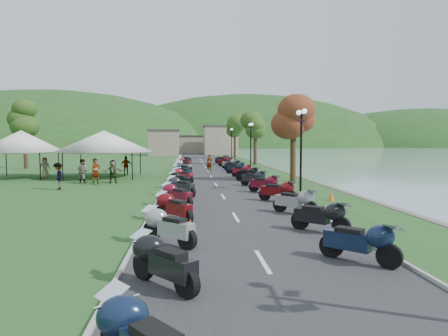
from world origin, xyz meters
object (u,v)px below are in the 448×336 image
object	(u,v)px
pedestrian_a	(96,184)
pedestrian_b	(83,183)
pedestrian_c	(58,190)
vendor_tent_main	(105,154)

from	to	relation	value
pedestrian_a	pedestrian_b	size ratio (longest dim) A/B	1.06
pedestrian_b	pedestrian_c	size ratio (longest dim) A/B	1.02
pedestrian_a	pedestrian_c	world-z (taller)	pedestrian_a
vendor_tent_main	pedestrian_a	size ratio (longest dim) A/B	2.86
pedestrian_a	vendor_tent_main	bearing A→B (deg)	52.67
pedestrian_b	pedestrian_c	xyz separation A→B (m)	(-0.42, -4.21, 0.00)
vendor_tent_main	pedestrian_b	xyz separation A→B (m)	(-0.79, -4.19, -2.00)
vendor_tent_main	pedestrian_a	world-z (taller)	vendor_tent_main
pedestrian_a	pedestrian_c	size ratio (longest dim) A/B	1.08
pedestrian_a	pedestrian_b	xyz separation A→B (m)	(-1.28, 1.25, 0.00)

